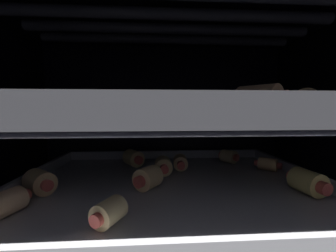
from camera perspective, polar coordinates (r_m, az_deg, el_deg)
oven_wall_back at (r=55.60cm, az=-0.89°, el=-0.67°), size 59.52×1.20×40.22cm
oven_ceiling at (r=37.64cm, az=0.94°, el=29.05°), size 59.52×43.46×1.20cm
heating_element at (r=36.63cm, az=0.93°, el=25.32°), size 45.70×18.57×1.63cm
oven_rack_lower at (r=36.74cm, az=0.88°, el=-16.42°), size 54.31×40.24×0.58cm
baking_tray_lower at (r=36.41cm, az=0.88°, el=-15.06°), size 45.55×36.82×2.72cm
pig_in_blanket_lower_0 at (r=36.84cm, az=-30.23°, el=-12.38°), size 5.12×5.07×3.27cm
pig_in_blanket_lower_1 at (r=44.09cm, az=3.23°, el=-9.33°), size 3.03×5.89×2.76cm
pig_in_blanket_lower_2 at (r=40.68cm, az=-1.21°, el=-10.27°), size 3.18×5.31×3.11cm
pig_in_blanket_lower_3 at (r=25.21cm, az=-15.02°, el=-20.70°), size 3.78×4.52×2.61cm
pig_in_blanket_lower_4 at (r=46.97cm, az=-8.92°, el=-8.19°), size 4.81×5.37×3.27cm
pig_in_blanket_lower_5 at (r=31.78cm, az=-36.45°, el=-15.78°), size 3.90×5.73×2.85cm
pig_in_blanket_lower_6 at (r=47.26cm, az=24.41°, el=-9.00°), size 4.46×4.09×2.42cm
pig_in_blanket_lower_7 at (r=33.87cm, az=-5.20°, el=-13.24°), size 4.64×4.98×3.28cm
pig_in_blanket_lower_8 at (r=37.62cm, az=32.38°, el=-12.10°), size 3.86×6.49×3.30cm
pig_in_blanket_lower_9 at (r=50.79cm, az=15.44°, el=-7.58°), size 4.09×4.33×2.83cm
oven_rack_upper at (r=34.33cm, az=0.90°, el=1.46°), size 54.26×40.24×0.53cm
baking_tray_upper at (r=34.29cm, az=0.90°, el=3.08°), size 45.55×36.82×2.95cm
pig_in_blanket_upper_0 at (r=35.53cm, az=-7.95°, el=5.61°), size 4.80×2.61×2.46cm
pig_in_blanket_upper_1 at (r=23.36cm, az=22.30°, el=6.33°), size 4.54×5.33×2.87cm
pig_in_blanket_upper_2 at (r=31.36cm, az=32.46°, el=5.48°), size 4.76×5.16×2.92cm
pig_in_blanket_upper_3 at (r=39.25cm, az=-24.59°, el=5.44°), size 5.75×3.78×2.88cm
pig_in_blanket_upper_4 at (r=35.60cm, az=19.94°, el=6.07°), size 4.47×4.47×3.33cm
pig_in_blanket_upper_5 at (r=46.14cm, az=-14.04°, el=5.81°), size 4.90×4.68×3.30cm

